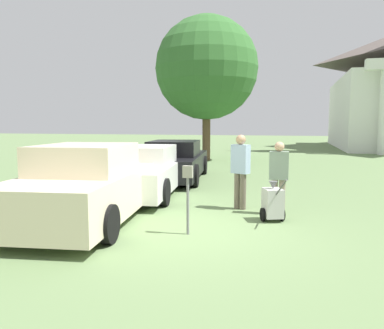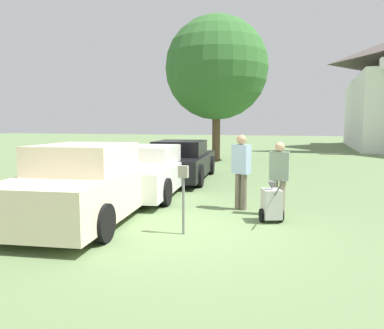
{
  "view_description": "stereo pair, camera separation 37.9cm",
  "coord_description": "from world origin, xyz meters",
  "px_view_note": "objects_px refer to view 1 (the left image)",
  "views": [
    {
      "loc": [
        1.77,
        -6.7,
        2.03
      ],
      "look_at": [
        -0.43,
        1.57,
        1.1
      ],
      "focal_mm": 35.0,
      "sensor_mm": 36.0,
      "label": 1
    },
    {
      "loc": [
        2.13,
        -6.59,
        2.03
      ],
      "look_at": [
        -0.43,
        1.57,
        1.1
      ],
      "focal_mm": 35.0,
      "sensor_mm": 36.0,
      "label": 2
    }
  ],
  "objects_px": {
    "parked_car_white": "(144,172)",
    "person_worker": "(240,167)",
    "parked_car_cream": "(89,186)",
    "equipment_cart": "(273,203)",
    "parking_meter": "(188,186)",
    "parked_car_black": "(175,161)",
    "person_supervisor": "(279,173)"
  },
  "relations": [
    {
      "from": "parked_car_white",
      "to": "person_worker",
      "type": "xyz_separation_m",
      "value": [
        2.93,
        -1.16,
        0.36
      ]
    },
    {
      "from": "parked_car_cream",
      "to": "equipment_cart",
      "type": "distance_m",
      "value": 3.87
    },
    {
      "from": "parked_car_cream",
      "to": "parking_meter",
      "type": "relative_size",
      "value": 3.9
    },
    {
      "from": "parked_car_white",
      "to": "parking_meter",
      "type": "relative_size",
      "value": 3.94
    },
    {
      "from": "parked_car_white",
      "to": "parked_car_black",
      "type": "height_order",
      "value": "parked_car_black"
    },
    {
      "from": "parked_car_white",
      "to": "equipment_cart",
      "type": "distance_m",
      "value": 4.3
    },
    {
      "from": "equipment_cart",
      "to": "parked_car_cream",
      "type": "bearing_deg",
      "value": 172.9
    },
    {
      "from": "parked_car_white",
      "to": "parked_car_black",
      "type": "relative_size",
      "value": 0.94
    },
    {
      "from": "person_worker",
      "to": "person_supervisor",
      "type": "height_order",
      "value": "person_worker"
    },
    {
      "from": "parked_car_cream",
      "to": "parked_car_white",
      "type": "distance_m",
      "value": 3.05
    },
    {
      "from": "parked_car_white",
      "to": "person_worker",
      "type": "bearing_deg",
      "value": -29.37
    },
    {
      "from": "parking_meter",
      "to": "person_supervisor",
      "type": "xyz_separation_m",
      "value": [
        1.55,
        2.02,
        0.03
      ]
    },
    {
      "from": "parked_car_white",
      "to": "parked_car_black",
      "type": "xyz_separation_m",
      "value": [
        0.0,
        2.98,
        0.01
      ]
    },
    {
      "from": "parking_meter",
      "to": "person_worker",
      "type": "distance_m",
      "value": 2.41
    },
    {
      "from": "parked_car_white",
      "to": "parking_meter",
      "type": "xyz_separation_m",
      "value": [
        2.28,
        -3.48,
        0.23
      ]
    },
    {
      "from": "parked_car_white",
      "to": "person_worker",
      "type": "distance_m",
      "value": 3.17
    },
    {
      "from": "parking_meter",
      "to": "equipment_cart",
      "type": "bearing_deg",
      "value": 43.31
    },
    {
      "from": "parked_car_white",
      "to": "person_supervisor",
      "type": "distance_m",
      "value": 4.11
    },
    {
      "from": "parking_meter",
      "to": "person_worker",
      "type": "bearing_deg",
      "value": 74.28
    },
    {
      "from": "person_worker",
      "to": "parked_car_white",
      "type": "bearing_deg",
      "value": 3.58
    },
    {
      "from": "person_supervisor",
      "to": "equipment_cart",
      "type": "xyz_separation_m",
      "value": [
        -0.09,
        -0.64,
        -0.54
      ]
    },
    {
      "from": "parking_meter",
      "to": "equipment_cart",
      "type": "xyz_separation_m",
      "value": [
        1.46,
        1.38,
        -0.51
      ]
    },
    {
      "from": "parked_car_white",
      "to": "person_supervisor",
      "type": "xyz_separation_m",
      "value": [
        3.83,
        -1.46,
        0.27
      ]
    },
    {
      "from": "parked_car_white",
      "to": "equipment_cart",
      "type": "height_order",
      "value": "parked_car_white"
    },
    {
      "from": "parked_car_cream",
      "to": "person_worker",
      "type": "relative_size",
      "value": 2.8
    },
    {
      "from": "parked_car_black",
      "to": "person_supervisor",
      "type": "relative_size",
      "value": 3.25
    },
    {
      "from": "parked_car_black",
      "to": "person_supervisor",
      "type": "distance_m",
      "value": 5.87
    },
    {
      "from": "person_supervisor",
      "to": "equipment_cart",
      "type": "height_order",
      "value": "person_supervisor"
    },
    {
      "from": "person_worker",
      "to": "person_supervisor",
      "type": "distance_m",
      "value": 0.95
    },
    {
      "from": "parking_meter",
      "to": "person_supervisor",
      "type": "distance_m",
      "value": 2.55
    },
    {
      "from": "parked_car_black",
      "to": "parked_car_white",
      "type": "bearing_deg",
      "value": -97.77
    },
    {
      "from": "parked_car_cream",
      "to": "parked_car_black",
      "type": "bearing_deg",
      "value": 82.23
    }
  ]
}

